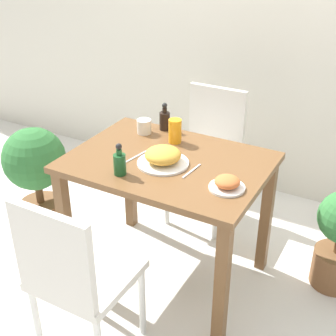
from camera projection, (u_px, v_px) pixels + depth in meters
ground_plane at (168, 273)px, 2.83m from camera, size 16.00×16.00×0.00m
wall_back at (258, 16)px, 3.18m from camera, size 8.00×0.05×2.60m
dining_table at (168, 180)px, 2.52m from camera, size 1.04×0.76×0.77m
chair_near at (75, 273)px, 2.06m from camera, size 0.42×0.42×0.91m
chair_far at (209, 148)px, 3.16m from camera, size 0.42×0.42×0.91m
food_plate at (163, 157)px, 2.40m from camera, size 0.27×0.27×0.09m
side_plate at (227, 184)px, 2.19m from camera, size 0.17×0.17×0.06m
drink_cup at (144, 126)px, 2.74m from camera, size 0.08×0.08×0.08m
juice_glass at (175, 131)px, 2.61m from camera, size 0.07×0.07×0.14m
sauce_bottle at (165, 120)px, 2.77m from camera, size 0.06×0.06×0.17m
condiment_bottle at (120, 163)px, 2.29m from camera, size 0.06×0.06×0.17m
fork_utensil at (136, 156)px, 2.48m from camera, size 0.04×0.17×0.00m
spoon_utensil at (192, 171)px, 2.35m from camera, size 0.02×0.17×0.00m
potted_plant_left at (37, 175)px, 2.92m from camera, size 0.39×0.39×0.78m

